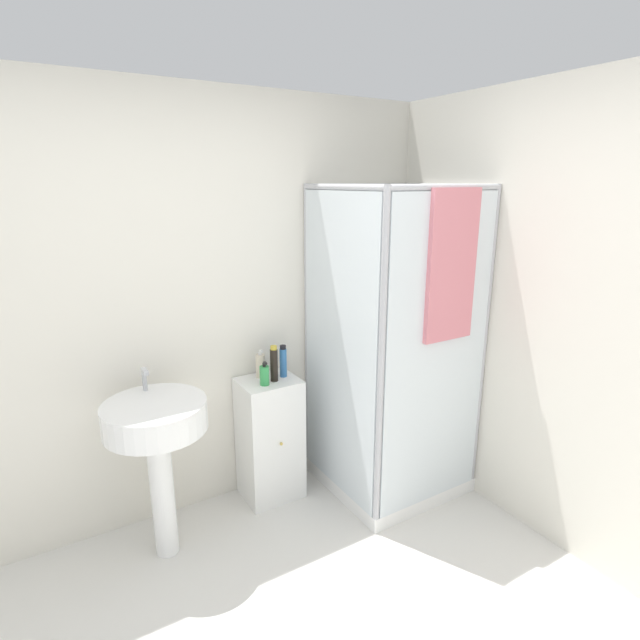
% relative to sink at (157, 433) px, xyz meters
% --- Properties ---
extents(wall_back, '(6.40, 0.06, 2.50)m').
position_rel_sink_xyz_m(wall_back, '(0.23, 0.37, 0.53)').
color(wall_back, silver).
rests_on(wall_back, ground_plane).
extents(shower_enclosure, '(0.83, 0.86, 1.97)m').
position_rel_sink_xyz_m(shower_enclosure, '(1.43, -0.16, -0.15)').
color(shower_enclosure, white).
rests_on(shower_enclosure, ground_plane).
extents(vanity_cabinet, '(0.36, 0.32, 0.80)m').
position_rel_sink_xyz_m(vanity_cabinet, '(0.73, 0.18, -0.32)').
color(vanity_cabinet, white).
rests_on(vanity_cabinet, ground_plane).
extents(sink, '(0.53, 0.53, 1.03)m').
position_rel_sink_xyz_m(sink, '(0.00, 0.00, 0.00)').
color(sink, white).
rests_on(sink, ground_plane).
extents(soap_dispenser, '(0.06, 0.06, 0.15)m').
position_rel_sink_xyz_m(soap_dispenser, '(0.68, 0.13, 0.14)').
color(soap_dispenser, green).
rests_on(soap_dispenser, vanity_cabinet).
extents(shampoo_bottle_tall_black, '(0.05, 0.05, 0.23)m').
position_rel_sink_xyz_m(shampoo_bottle_tall_black, '(0.75, 0.15, 0.19)').
color(shampoo_bottle_tall_black, black).
rests_on(shampoo_bottle_tall_black, vanity_cabinet).
extents(shampoo_bottle_blue, '(0.04, 0.04, 0.21)m').
position_rel_sink_xyz_m(shampoo_bottle_blue, '(0.83, 0.19, 0.18)').
color(shampoo_bottle_blue, '#2D66A3').
rests_on(shampoo_bottle_blue, vanity_cabinet).
extents(lotion_bottle_white, '(0.06, 0.06, 0.18)m').
position_rel_sink_xyz_m(lotion_bottle_white, '(0.71, 0.25, 0.15)').
color(lotion_bottle_white, beige).
rests_on(lotion_bottle_white, vanity_cabinet).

